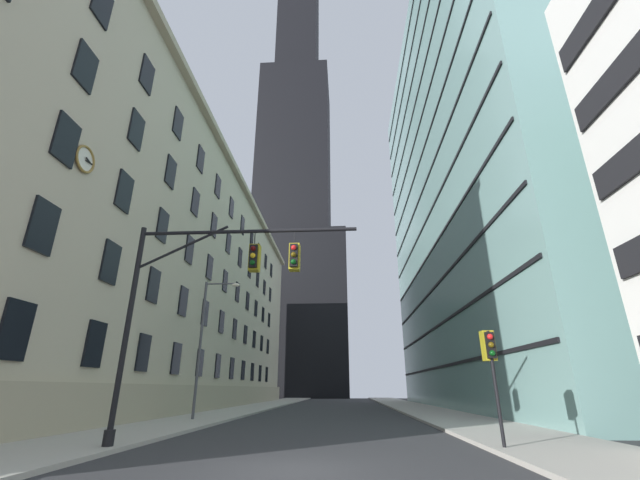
{
  "coord_description": "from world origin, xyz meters",
  "views": [
    {
      "loc": [
        1.39,
        -11.34,
        1.94
      ],
      "look_at": [
        -0.65,
        21.38,
        14.25
      ],
      "focal_mm": 22.26,
      "sensor_mm": 36.0,
      "label": 1
    }
  ],
  "objects": [
    {
      "name": "traffic_signal_mast",
      "position": [
        -3.3,
        2.89,
        5.74
      ],
      "size": [
        8.63,
        0.63,
        7.82
      ],
      "color": "black",
      "rests_on": "sidewalk_left"
    },
    {
      "name": "station_building",
      "position": [
        -18.0,
        28.97,
        13.02
      ],
      "size": [
        14.67,
        69.95,
        26.09
      ],
      "color": "#BCAF93",
      "rests_on": "ground"
    },
    {
      "name": "glass_office_midrise",
      "position": [
        19.78,
        31.91,
        25.5
      ],
      "size": [
        17.67,
        49.85,
        51.0
      ],
      "color": "gray",
      "rests_on": "ground"
    },
    {
      "name": "street_lamppost",
      "position": [
        -7.92,
        15.19,
        5.32
      ],
      "size": [
        2.47,
        0.32,
        8.81
      ],
      "color": "#47474C",
      "rests_on": "sidewalk_left"
    },
    {
      "name": "dark_skyscraper",
      "position": [
        -12.38,
        90.85,
        55.01
      ],
      "size": [
        28.92,
        28.92,
        194.2
      ],
      "color": "black",
      "rests_on": "ground"
    },
    {
      "name": "ground_plane",
      "position": [
        0.0,
        0.0,
        -0.05
      ],
      "size": [
        102.0,
        160.0,
        0.1
      ],
      "primitive_type": "cube",
      "color": "#303033"
    },
    {
      "name": "traffic_light_near_right",
      "position": [
        6.49,
        3.52,
        3.15
      ],
      "size": [
        0.4,
        0.63,
        3.74
      ],
      "color": "black",
      "rests_on": "sidewalk_right"
    }
  ]
}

